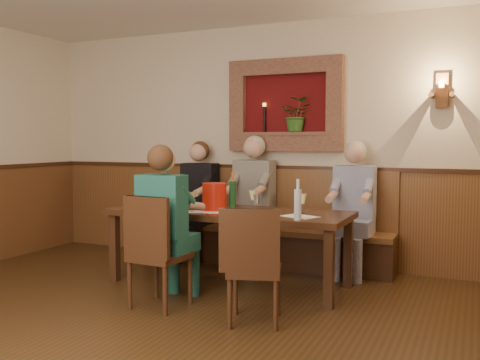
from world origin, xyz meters
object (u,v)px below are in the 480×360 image
object	(u,v)px
person_bench_right	(352,220)
wine_bottle_green_a	(233,195)
chair_near_right	(255,289)
chair_near_left	(159,275)
person_chair_front	(168,238)
spittoon_bucket	(214,197)
dining_table	(229,217)
person_bench_left	(196,211)
bench	(263,236)
water_bottle	(298,203)
wine_bottle_green_b	(167,190)
person_bench_mid	(251,212)

from	to	relation	value
person_bench_right	wine_bottle_green_a	world-z (taller)	person_bench_right
chair_near_right	chair_near_left	bearing A→B (deg)	160.12
person_chair_front	spittoon_bucket	bearing A→B (deg)	80.45
dining_table	spittoon_bucket	distance (m)	0.26
person_bench_left	spittoon_bucket	xyz separation A→B (m)	(0.71, -0.92, 0.29)
bench	person_bench_right	bearing A→B (deg)	-5.74
spittoon_bucket	wine_bottle_green_a	xyz separation A→B (m)	(0.15, 0.10, 0.02)
person_chair_front	water_bottle	bearing A→B (deg)	21.52
person_bench_left	wine_bottle_green_b	world-z (taller)	person_bench_left
bench	person_bench_right	distance (m)	1.10
dining_table	person_bench_mid	world-z (taller)	person_bench_mid
water_bottle	person_bench_left	bearing A→B (deg)	144.24
person_bench_right	person_chair_front	xyz separation A→B (m)	(-1.29, -1.61, -0.02)
person_bench_left	wine_bottle_green_a	size ratio (longest dim) A/B	3.80
person_bench_left	person_bench_right	bearing A→B (deg)	-0.01
chair_near_left	person_bench_mid	world-z (taller)	person_bench_mid
wine_bottle_green_a	water_bottle	distance (m)	0.88
person_bench_mid	water_bottle	world-z (taller)	person_bench_mid
person_bench_right	water_bottle	distance (m)	1.25
person_bench_right	wine_bottle_green_b	bearing A→B (deg)	-155.67
dining_table	chair_near_right	distance (m)	1.24
water_bottle	bench	bearing A→B (deg)	122.62
dining_table	person_bench_right	bearing A→B (deg)	38.37
person_bench_right	wine_bottle_green_a	bearing A→B (deg)	-141.20
wine_bottle_green_a	wine_bottle_green_b	size ratio (longest dim) A/B	0.93
bench	wine_bottle_green_a	bearing A→B (deg)	-87.83
person_chair_front	spittoon_bucket	distance (m)	0.77
water_bottle	chair_near_left	bearing A→B (deg)	-152.10
bench	spittoon_bucket	world-z (taller)	bench
person_chair_front	wine_bottle_green_a	world-z (taller)	person_chair_front
bench	person_bench_left	size ratio (longest dim) A/B	2.09
person_bench_left	water_bottle	xyz separation A→B (m)	(1.66, -1.19, 0.30)
wine_bottle_green_a	spittoon_bucket	bearing A→B (deg)	-146.45
person_bench_mid	spittoon_bucket	xyz separation A→B (m)	(-0.01, -0.92, 0.26)
person_bench_right	chair_near_left	bearing A→B (deg)	-126.28
person_bench_right	wine_bottle_green_b	size ratio (longest dim) A/B	3.57
dining_table	spittoon_bucket	world-z (taller)	spittoon_bucket
dining_table	person_bench_left	world-z (taller)	person_bench_left
chair_near_right	person_bench_right	bearing A→B (deg)	60.75
spittoon_bucket	wine_bottle_green_a	world-z (taller)	wine_bottle_green_a
dining_table	wine_bottle_green_b	world-z (taller)	wine_bottle_green_b
person_chair_front	wine_bottle_green_a	bearing A→B (deg)	71.31
chair_near_right	person_bench_right	size ratio (longest dim) A/B	0.65
bench	wine_bottle_green_a	world-z (taller)	wine_bottle_green_a
person_bench_right	dining_table	bearing A→B (deg)	-141.63
person_bench_right	person_chair_front	distance (m)	2.07
person_bench_mid	person_bench_right	distance (m)	1.17
chair_near_left	wine_bottle_green_b	xyz separation A→B (m)	(-0.50, 0.95, 0.63)
wine_bottle_green_a	person_bench_right	bearing A→B (deg)	38.80
person_bench_mid	wine_bottle_green_b	size ratio (longest dim) A/B	3.71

